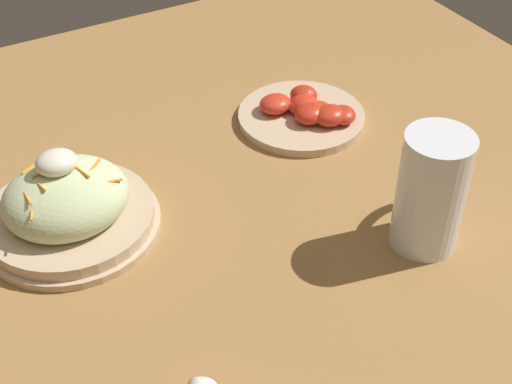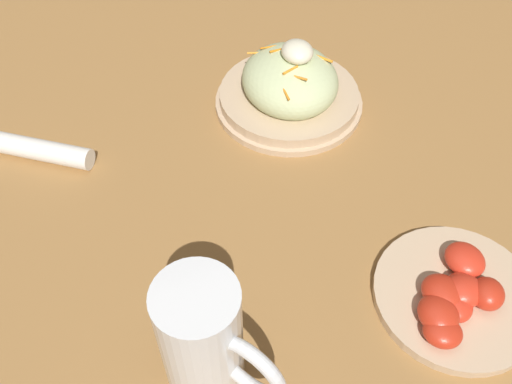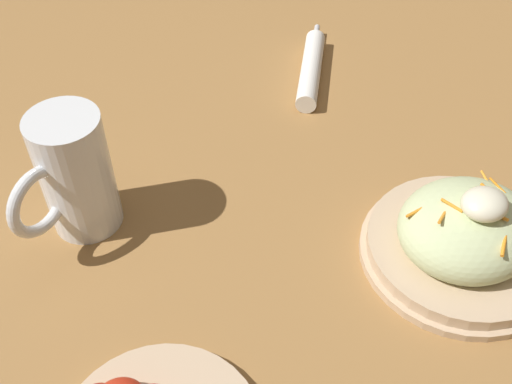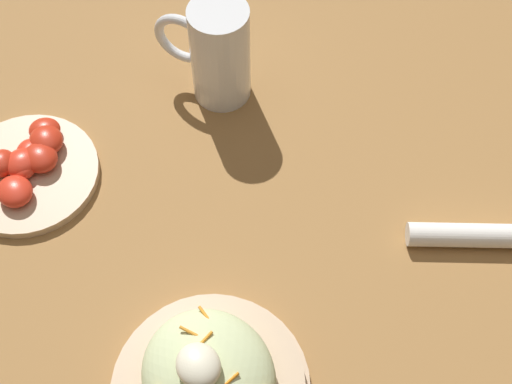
% 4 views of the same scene
% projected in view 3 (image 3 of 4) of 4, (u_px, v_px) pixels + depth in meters
% --- Properties ---
extents(ground_plane, '(1.43, 1.43, 0.00)m').
position_uv_depth(ground_plane, '(284.00, 186.00, 0.80)').
color(ground_plane, '#9E703D').
extents(salad_plate, '(0.23, 0.23, 0.11)m').
position_uv_depth(salad_plate, '(464.00, 237.00, 0.69)').
color(salad_plate, '#D1B28E').
rests_on(salad_plate, ground_plane).
extents(beer_mug, '(0.13, 0.11, 0.16)m').
position_uv_depth(beer_mug, '(76.00, 181.00, 0.71)').
color(beer_mug, white).
rests_on(beer_mug, ground_plane).
extents(napkin_roll, '(0.14, 0.20, 0.03)m').
position_uv_depth(napkin_roll, '(311.00, 69.00, 0.96)').
color(napkin_roll, white).
rests_on(napkin_roll, ground_plane).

